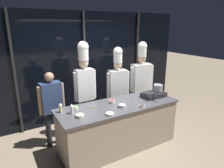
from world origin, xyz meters
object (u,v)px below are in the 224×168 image
(squeeze_bottle_oil, at_px, (61,108))
(prep_bowl_scallions, at_px, (75,108))
(prep_bowl_bell_pepper, at_px, (112,101))
(prep_bowl_onion, at_px, (122,106))
(chef_line, at_px, (141,77))
(stock_pot, at_px, (158,88))
(chef_head, at_px, (84,81))
(chef_sous, at_px, (118,83))
(prep_bowl_soy_glaze, at_px, (142,106))
(serving_spoon_slotted, at_px, (91,107))
(prep_bowl_ginger, at_px, (80,116))
(portable_stove, at_px, (154,94))
(person_guest, at_px, (52,103))
(squeeze_bottle_clear, at_px, (72,109))
(prep_bowl_chicken, at_px, (110,114))
(frying_pan, at_px, (150,92))

(squeeze_bottle_oil, xyz_separation_m, prep_bowl_scallions, (0.26, -0.01, -0.05))
(prep_bowl_scallions, bearing_deg, prep_bowl_bell_pepper, -4.44)
(prep_bowl_onion, height_order, chef_line, chef_line)
(stock_pot, height_order, chef_head, chef_head)
(chef_sous, bearing_deg, stock_pot, 138.26)
(prep_bowl_soy_glaze, relative_size, serving_spoon_slotted, 0.46)
(prep_bowl_ginger, bearing_deg, portable_stove, 4.11)
(chef_line, bearing_deg, prep_bowl_ginger, 30.04)
(prep_bowl_scallions, xyz_separation_m, prep_bowl_ginger, (-0.04, -0.33, -0.01))
(prep_bowl_bell_pepper, bearing_deg, chef_sous, 49.60)
(prep_bowl_onion, relative_size, person_guest, 0.08)
(chef_sous, bearing_deg, chef_line, -168.91)
(squeeze_bottle_clear, distance_m, prep_bowl_scallions, 0.18)
(squeeze_bottle_clear, xyz_separation_m, serving_spoon_slotted, (0.39, 0.07, -0.08))
(stock_pot, xyz_separation_m, prep_bowl_ginger, (-1.83, -0.12, -0.16))
(prep_bowl_scallions, xyz_separation_m, chef_line, (1.92, 0.53, 0.20))
(serving_spoon_slotted, bearing_deg, squeeze_bottle_clear, -169.78)
(chef_sous, relative_size, chef_line, 0.96)
(prep_bowl_chicken, bearing_deg, frying_pan, 14.81)
(prep_bowl_chicken, xyz_separation_m, prep_bowl_soy_glaze, (0.68, -0.02, 0.00))
(prep_bowl_onion, distance_m, person_guest, 1.37)
(portable_stove, bearing_deg, prep_bowl_ginger, -175.89)
(portable_stove, relative_size, serving_spoon_slotted, 2.38)
(prep_bowl_chicken, distance_m, serving_spoon_slotted, 0.47)
(squeeze_bottle_oil, distance_m, person_guest, 0.50)
(squeeze_bottle_oil, relative_size, serving_spoon_slotted, 0.84)
(prep_bowl_onion, bearing_deg, person_guest, 142.05)
(prep_bowl_scallions, height_order, chef_sous, chef_sous)
(prep_bowl_chicken, bearing_deg, prep_bowl_bell_pepper, 55.81)
(chef_sous, bearing_deg, prep_bowl_onion, 72.52)
(squeeze_bottle_clear, height_order, chef_sous, chef_sous)
(serving_spoon_slotted, height_order, chef_head, chef_head)
(prep_bowl_scallions, relative_size, chef_sous, 0.06)
(squeeze_bottle_clear, xyz_separation_m, chef_head, (0.54, 0.69, 0.25))
(frying_pan, distance_m, squeeze_bottle_clear, 1.67)
(squeeze_bottle_oil, xyz_separation_m, prep_bowl_ginger, (0.22, -0.34, -0.06))
(squeeze_bottle_clear, distance_m, person_guest, 0.67)
(prep_bowl_scallions, bearing_deg, squeeze_bottle_clear, -128.00)
(prep_bowl_bell_pepper, relative_size, chef_head, 0.06)
(frying_pan, distance_m, squeeze_bottle_oil, 1.83)
(prep_bowl_bell_pepper, distance_m, person_guest, 1.18)
(squeeze_bottle_oil, bearing_deg, chef_sous, 18.60)
(prep_bowl_ginger, height_order, chef_sous, chef_sous)
(frying_pan, bearing_deg, chef_sous, 115.35)
(prep_bowl_ginger, relative_size, chef_line, 0.07)
(prep_bowl_scallions, xyz_separation_m, chef_sous, (1.22, 0.51, 0.17))
(stock_pot, height_order, person_guest, person_guest)
(stock_pot, relative_size, squeeze_bottle_clear, 1.21)
(squeeze_bottle_clear, bearing_deg, person_guest, 106.43)
(prep_bowl_bell_pepper, relative_size, prep_bowl_ginger, 0.80)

